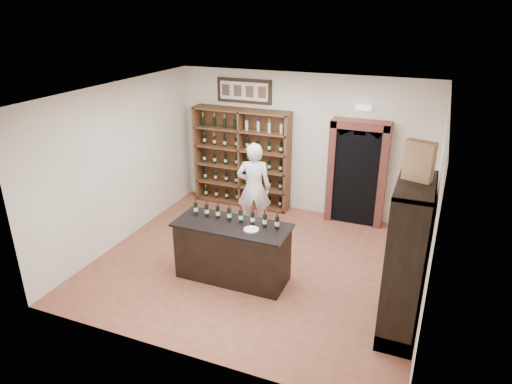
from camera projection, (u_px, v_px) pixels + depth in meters
floor at (257, 262)px, 8.11m from camera, size 5.50×5.50×0.00m
ceiling at (258, 93)px, 6.97m from camera, size 5.50×5.50×0.00m
wall_back at (301, 144)px, 9.69m from camera, size 5.50×0.04×3.00m
wall_left at (121, 164)px, 8.50m from camera, size 0.04×5.00×3.00m
wall_right at (434, 210)px, 6.59m from camera, size 0.04×5.00×3.00m
wine_shelf at (242, 158)px, 10.15m from camera, size 2.20×0.38×2.20m
framed_picture at (244, 91)px, 9.71m from camera, size 1.25×0.04×0.52m
arched_doorway at (357, 170)px, 9.24m from camera, size 1.17×0.35×2.17m
emergency_light at (364, 108)px, 8.84m from camera, size 0.30×0.10×0.10m
tasting_counter at (233, 252)px, 7.48m from camera, size 1.88×0.78×1.00m
counter_bottle_0 at (196, 208)px, 7.60m from camera, size 0.07×0.07×0.30m
counter_bottle_1 at (207, 210)px, 7.53m from camera, size 0.07×0.07×0.30m
counter_bottle_2 at (218, 212)px, 7.46m from camera, size 0.07×0.07×0.30m
counter_bottle_3 at (229, 214)px, 7.39m from camera, size 0.07×0.07×0.30m
counter_bottle_4 at (241, 216)px, 7.32m from camera, size 0.07×0.07×0.30m
counter_bottle_5 at (253, 218)px, 7.24m from camera, size 0.07×0.07×0.30m
counter_bottle_6 at (265, 220)px, 7.17m from camera, size 0.07×0.07×0.30m
counter_bottle_7 at (277, 222)px, 7.10m from camera, size 0.07×0.07×0.30m
side_cabinet at (405, 283)px, 6.18m from camera, size 0.48×1.20×2.20m
shopkeeper at (254, 188)px, 8.92m from camera, size 0.78×0.63×1.85m
plate at (251, 230)px, 7.09m from camera, size 0.24×0.24×0.02m
wine_crate at (419, 161)px, 5.65m from camera, size 0.39×0.25×0.51m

